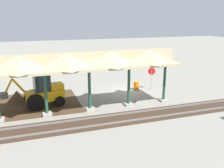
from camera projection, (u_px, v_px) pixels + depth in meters
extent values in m
plane|color=gray|center=(129.00, 91.00, 26.25)|extent=(120.00, 120.00, 0.00)
cube|color=#42301E|center=(32.00, 104.00, 22.34)|extent=(8.34, 7.00, 0.01)
cube|color=#9E998E|center=(163.00, 100.00, 23.08)|extent=(0.70, 0.70, 0.20)
cylinder|color=#1E4C38|center=(164.00, 82.00, 22.63)|extent=(0.24, 0.24, 3.60)
cube|color=#9E998E|center=(128.00, 104.00, 21.99)|extent=(0.70, 0.70, 0.20)
cylinder|color=#1E4C38|center=(129.00, 86.00, 21.54)|extent=(0.24, 0.24, 3.60)
cube|color=#9E998E|center=(90.00, 109.00, 20.90)|extent=(0.70, 0.70, 0.20)
cylinder|color=#1E4C38|center=(89.00, 90.00, 20.46)|extent=(0.24, 0.24, 3.60)
cube|color=#9E998E|center=(47.00, 114.00, 19.81)|extent=(0.70, 0.70, 0.20)
cylinder|color=#1E4C38|center=(46.00, 94.00, 19.37)|extent=(0.24, 0.24, 3.60)
cube|color=#9E998E|center=(0.00, 120.00, 18.73)|extent=(0.70, 0.70, 0.20)
cube|color=tan|center=(44.00, 70.00, 18.87)|extent=(22.16, 3.20, 0.20)
cube|color=tan|center=(43.00, 61.00, 18.69)|extent=(22.16, 0.20, 1.10)
pyramid|color=tan|center=(148.00, 55.00, 21.42)|extent=(3.14, 3.20, 1.10)
pyramid|color=tan|center=(110.00, 58.00, 20.33)|extent=(3.14, 3.20, 1.10)
pyramid|color=tan|center=(67.00, 60.00, 19.24)|extent=(3.14, 3.20, 1.10)
pyramid|color=tan|center=(19.00, 63.00, 18.15)|extent=(3.14, 3.20, 1.10)
cube|color=slate|center=(156.00, 110.00, 20.82)|extent=(60.00, 0.08, 0.15)
cube|color=slate|center=(165.00, 116.00, 19.51)|extent=(60.00, 0.08, 0.15)
cube|color=#38281E|center=(160.00, 113.00, 20.18)|extent=(60.00, 2.58, 0.03)
cylinder|color=gray|center=(151.00, 80.00, 26.43)|extent=(0.06, 0.06, 2.20)
cylinder|color=red|center=(152.00, 71.00, 26.19)|extent=(0.72, 0.29, 0.76)
cube|color=orange|center=(45.00, 95.00, 21.67)|extent=(3.36, 1.76, 0.90)
cube|color=#1E262D|center=(42.00, 83.00, 21.28)|extent=(1.46, 1.35, 1.40)
cube|color=orange|center=(56.00, 86.00, 21.94)|extent=(1.30, 1.25, 0.50)
cylinder|color=black|center=(32.00, 98.00, 21.93)|extent=(1.43, 0.51, 1.40)
cylinder|color=black|center=(36.00, 102.00, 20.70)|extent=(1.43, 0.51, 1.40)
cylinder|color=black|center=(56.00, 97.00, 22.85)|extent=(0.93, 0.43, 0.90)
cylinder|color=black|center=(60.00, 101.00, 21.73)|extent=(0.93, 0.43, 0.90)
cylinder|color=orange|center=(19.00, 86.00, 20.46)|extent=(1.08, 0.34, 1.41)
cylinder|color=orange|center=(8.00, 87.00, 20.09)|extent=(0.90, 0.29, 1.37)
cube|color=#47474C|center=(4.00, 95.00, 20.10)|extent=(0.71, 0.88, 0.40)
cone|color=#42301E|center=(18.00, 102.00, 22.76)|extent=(4.03, 4.03, 2.29)
cylinder|color=orange|center=(136.00, 86.00, 26.53)|extent=(0.56, 0.56, 0.90)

